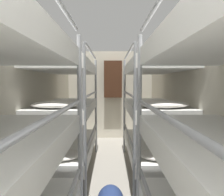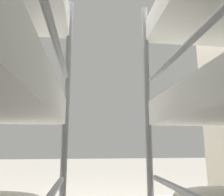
{
  "view_description": "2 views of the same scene",
  "coord_description": "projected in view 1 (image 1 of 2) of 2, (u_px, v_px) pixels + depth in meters",
  "views": [
    {
      "loc": [
        0.01,
        0.41,
        1.42
      ],
      "look_at": [
        0.04,
        4.32,
        1.12
      ],
      "focal_mm": 32.0,
      "sensor_mm": 36.0,
      "label": 1
    },
    {
      "loc": [
        0.15,
        2.08,
        0.81
      ],
      "look_at": [
        -0.07,
        0.23,
        1.2
      ],
      "focal_mm": 35.0,
      "sensor_mm": 36.0,
      "label": 2
    }
  ],
  "objects": [
    {
      "name": "bunk_stack_right_far",
      "position": [
        153.0,
        108.0,
        3.09
      ],
      "size": [
        0.79,
        1.8,
        1.9
      ],
      "color": "gray",
      "rests_on": "ground_plane"
    },
    {
      "name": "wall_back",
      "position": [
        110.0,
        95.0,
        5.09
      ],
      "size": [
        2.23,
        0.06,
        2.2
      ],
      "color": "beige",
      "rests_on": "ground_plane"
    },
    {
      "name": "wall_left",
      "position": [
        17.0,
        110.0,
        2.33
      ],
      "size": [
        0.06,
        5.58,
        2.2
      ],
      "color": "beige",
      "rests_on": "ground_plane"
    },
    {
      "name": "hanging_coat",
      "position": [
        113.0,
        79.0,
        4.91
      ],
      "size": [
        0.44,
        0.12,
        0.9
      ],
      "color": "#472819"
    },
    {
      "name": "bunk_stack_left_far",
      "position": [
        67.0,
        108.0,
        3.09
      ],
      "size": [
        0.79,
        1.8,
        1.9
      ],
      "color": "gray",
      "rests_on": "ground_plane"
    },
    {
      "name": "wall_right",
      "position": [
        202.0,
        110.0,
        2.34
      ],
      "size": [
        0.06,
        5.58,
        2.2
      ],
      "color": "beige",
      "rests_on": "ground_plane"
    }
  ]
}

